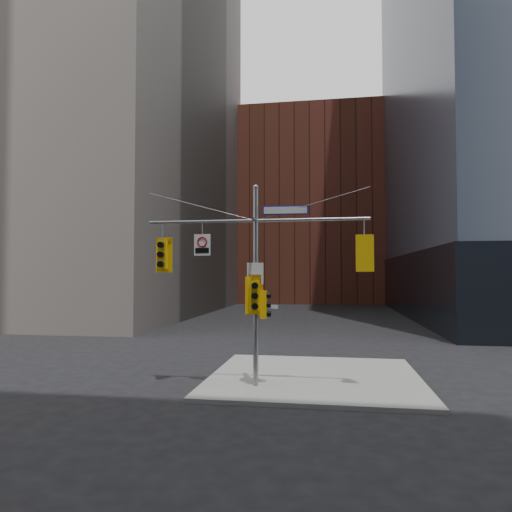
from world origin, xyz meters
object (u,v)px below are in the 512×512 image
(traffic_light_west_arm, at_px, (163,255))
(traffic_light_pole_side, at_px, (265,305))
(traffic_light_pole_front, at_px, (254,296))
(street_sign_blade, at_px, (285,210))
(signal_assembly, at_px, (256,265))
(traffic_light_east_arm, at_px, (364,253))
(regulatory_sign_arm, at_px, (202,244))

(traffic_light_west_arm, height_order, traffic_light_pole_side, traffic_light_west_arm)
(traffic_light_pole_front, bearing_deg, street_sign_blade, 1.09)
(signal_assembly, distance_m, traffic_light_pole_side, 1.45)
(street_sign_blade, bearing_deg, traffic_light_east_arm, -3.00)
(traffic_light_pole_side, distance_m, regulatory_sign_arm, 3.16)
(traffic_light_pole_front, distance_m, street_sign_blade, 3.22)
(signal_assembly, xyz_separation_m, traffic_light_pole_side, (0.32, 0.01, -1.42))
(regulatory_sign_arm, bearing_deg, traffic_light_pole_side, 6.01)
(traffic_light_east_arm, bearing_deg, regulatory_sign_arm, 0.24)
(traffic_light_pole_front, bearing_deg, traffic_light_pole_side, 27.41)
(traffic_light_east_arm, bearing_deg, traffic_light_west_arm, -0.07)
(traffic_light_east_arm, xyz_separation_m, street_sign_blade, (-2.72, 0.00, 1.55))
(signal_assembly, height_order, traffic_light_east_arm, signal_assembly)
(traffic_light_west_arm, bearing_deg, traffic_light_pole_side, -0.35)
(street_sign_blade, bearing_deg, regulatory_sign_arm, 177.47)
(street_sign_blade, bearing_deg, signal_assembly, 177.19)
(traffic_light_west_arm, xyz_separation_m, traffic_light_pole_front, (3.49, -0.28, -1.47))
(signal_assembly, height_order, traffic_light_west_arm, signal_assembly)
(signal_assembly, height_order, traffic_light_pole_front, signal_assembly)
(traffic_light_west_arm, height_order, street_sign_blade, street_sign_blade)
(traffic_light_pole_side, bearing_deg, traffic_light_west_arm, 87.79)
(signal_assembly, bearing_deg, traffic_light_pole_side, 1.53)
(traffic_light_pole_front, height_order, street_sign_blade, street_sign_blade)
(street_sign_blade, bearing_deg, traffic_light_west_arm, 176.91)
(street_sign_blade, bearing_deg, traffic_light_pole_side, 176.60)
(traffic_light_west_arm, distance_m, street_sign_blade, 4.81)
(traffic_light_pole_front, xyz_separation_m, street_sign_blade, (1.07, 0.27, 3.02))
(traffic_light_pole_side, xyz_separation_m, regulatory_sign_arm, (-2.29, -0.03, 2.17))
(traffic_light_west_arm, relative_size, traffic_light_east_arm, 1.04)
(signal_assembly, bearing_deg, regulatory_sign_arm, -179.41)
(signal_assembly, distance_m, traffic_light_east_arm, 3.81)
(street_sign_blade, bearing_deg, traffic_light_pole_front, -168.80)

